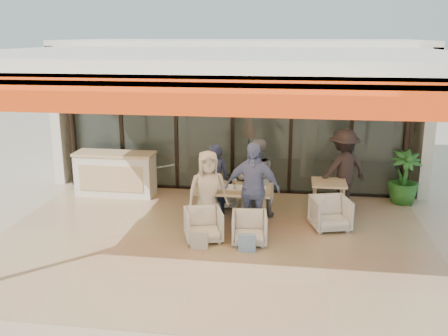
{
  "coord_description": "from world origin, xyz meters",
  "views": [
    {
      "loc": [
        1.44,
        -8.37,
        3.68
      ],
      "look_at": [
        0.1,
        0.9,
        1.15
      ],
      "focal_mm": 40.0,
      "sensor_mm": 36.0,
      "label": 1
    }
  ],
  "objects_px": {
    "diner_navy": "(216,179)",
    "diner_periwinkle": "(252,189)",
    "chair_far_right": "(258,195)",
    "chair_near_left": "(203,224)",
    "side_table": "(329,187)",
    "chair_far_left": "(219,191)",
    "side_chair": "(330,212)",
    "dining_table": "(233,190)",
    "diner_grey": "(256,178)",
    "diner_cream": "(208,192)",
    "host_counter": "(115,174)",
    "standing_woman": "(343,170)",
    "chair_near_right": "(249,227)",
    "potted_palm": "(404,178)"
  },
  "relations": [
    {
      "from": "chair_far_right",
      "to": "diner_navy",
      "type": "relative_size",
      "value": 0.4
    },
    {
      "from": "diner_grey",
      "to": "side_chair",
      "type": "xyz_separation_m",
      "value": [
        1.48,
        -0.5,
        -0.47
      ]
    },
    {
      "from": "chair_far_left",
      "to": "potted_palm",
      "type": "height_order",
      "value": "potted_palm"
    },
    {
      "from": "diner_grey",
      "to": "potted_palm",
      "type": "height_order",
      "value": "diner_grey"
    },
    {
      "from": "dining_table",
      "to": "chair_far_right",
      "type": "height_order",
      "value": "dining_table"
    },
    {
      "from": "diner_cream",
      "to": "diner_periwinkle",
      "type": "relative_size",
      "value": 0.89
    },
    {
      "from": "diner_periwinkle",
      "to": "diner_grey",
      "type": "bearing_deg",
      "value": 95.97
    },
    {
      "from": "diner_periwinkle",
      "to": "side_table",
      "type": "relative_size",
      "value": 2.38
    },
    {
      "from": "chair_near_left",
      "to": "chair_far_left",
      "type": "bearing_deg",
      "value": 71.37
    },
    {
      "from": "diner_navy",
      "to": "diner_periwinkle",
      "type": "height_order",
      "value": "diner_periwinkle"
    },
    {
      "from": "chair_far_right",
      "to": "chair_near_right",
      "type": "bearing_deg",
      "value": 98.24
    },
    {
      "from": "host_counter",
      "to": "diner_grey",
      "type": "bearing_deg",
      "value": -15.18
    },
    {
      "from": "chair_far_right",
      "to": "chair_near_left",
      "type": "bearing_deg",
      "value": 74.39
    },
    {
      "from": "chair_far_left",
      "to": "diner_grey",
      "type": "xyz_separation_m",
      "value": [
        0.84,
        -0.5,
        0.46
      ]
    },
    {
      "from": "side_chair",
      "to": "standing_woman",
      "type": "relative_size",
      "value": 0.4
    },
    {
      "from": "chair_near_left",
      "to": "diner_cream",
      "type": "relative_size",
      "value": 0.42
    },
    {
      "from": "side_chair",
      "to": "host_counter",
      "type": "bearing_deg",
      "value": 148.5
    },
    {
      "from": "diner_cream",
      "to": "standing_woman",
      "type": "height_order",
      "value": "standing_woman"
    },
    {
      "from": "diner_periwinkle",
      "to": "side_chair",
      "type": "relative_size",
      "value": 2.5
    },
    {
      "from": "chair_far_right",
      "to": "diner_grey",
      "type": "xyz_separation_m",
      "value": [
        0.0,
        -0.5,
        0.52
      ]
    },
    {
      "from": "dining_table",
      "to": "chair_near_right",
      "type": "bearing_deg",
      "value": -66.0
    },
    {
      "from": "dining_table",
      "to": "side_table",
      "type": "xyz_separation_m",
      "value": [
        1.91,
        0.69,
        -0.05
      ]
    },
    {
      "from": "chair_near_right",
      "to": "potted_palm",
      "type": "relative_size",
      "value": 0.53
    },
    {
      "from": "side_table",
      "to": "potted_palm",
      "type": "height_order",
      "value": "potted_palm"
    },
    {
      "from": "chair_near_right",
      "to": "potted_palm",
      "type": "height_order",
      "value": "potted_palm"
    },
    {
      "from": "potted_palm",
      "to": "chair_far_left",
      "type": "bearing_deg",
      "value": -169.27
    },
    {
      "from": "side_chair",
      "to": "chair_near_right",
      "type": "bearing_deg",
      "value": -163.99
    },
    {
      "from": "dining_table",
      "to": "chair_far_left",
      "type": "xyz_separation_m",
      "value": [
        -0.41,
        0.94,
        -0.32
      ]
    },
    {
      "from": "diner_periwinkle",
      "to": "diner_cream",
      "type": "bearing_deg",
      "value": -174.03
    },
    {
      "from": "diner_periwinkle",
      "to": "side_table",
      "type": "height_order",
      "value": "diner_periwinkle"
    },
    {
      "from": "diner_periwinkle",
      "to": "host_counter",
      "type": "bearing_deg",
      "value": 157.58
    },
    {
      "from": "chair_near_left",
      "to": "potted_palm",
      "type": "bearing_deg",
      "value": 14.91
    },
    {
      "from": "diner_cream",
      "to": "potted_palm",
      "type": "xyz_separation_m",
      "value": [
        4.02,
        2.16,
        -0.19
      ]
    },
    {
      "from": "host_counter",
      "to": "diner_grey",
      "type": "xyz_separation_m",
      "value": [
        3.34,
        -0.91,
        0.29
      ]
    },
    {
      "from": "diner_periwinkle",
      "to": "side_table",
      "type": "distance_m",
      "value": 1.89
    },
    {
      "from": "chair_far_right",
      "to": "diner_periwinkle",
      "type": "height_order",
      "value": "diner_periwinkle"
    },
    {
      "from": "chair_far_left",
      "to": "side_chair",
      "type": "bearing_deg",
      "value": 140.29
    },
    {
      "from": "chair_far_right",
      "to": "side_table",
      "type": "relative_size",
      "value": 0.81
    },
    {
      "from": "diner_grey",
      "to": "standing_woman",
      "type": "xyz_separation_m",
      "value": [
        1.79,
        0.72,
        0.06
      ]
    },
    {
      "from": "diner_cream",
      "to": "side_table",
      "type": "bearing_deg",
      "value": 6.9
    },
    {
      "from": "dining_table",
      "to": "potted_palm",
      "type": "relative_size",
      "value": 1.24
    },
    {
      "from": "chair_far_left",
      "to": "standing_woman",
      "type": "relative_size",
      "value": 0.42
    },
    {
      "from": "diner_grey",
      "to": "diner_cream",
      "type": "xyz_separation_m",
      "value": [
        -0.84,
        -0.9,
        -0.03
      ]
    },
    {
      "from": "host_counter",
      "to": "diner_navy",
      "type": "xyz_separation_m",
      "value": [
        2.5,
        -0.91,
        0.23
      ]
    },
    {
      "from": "dining_table",
      "to": "chair_far_right",
      "type": "distance_m",
      "value": 1.1
    },
    {
      "from": "diner_navy",
      "to": "side_table",
      "type": "xyz_separation_m",
      "value": [
        2.32,
        0.25,
        -0.13
      ]
    },
    {
      "from": "diner_grey",
      "to": "side_chair",
      "type": "distance_m",
      "value": 1.63
    },
    {
      "from": "diner_cream",
      "to": "potted_palm",
      "type": "relative_size",
      "value": 1.31
    },
    {
      "from": "diner_grey",
      "to": "diner_periwinkle",
      "type": "relative_size",
      "value": 0.93
    },
    {
      "from": "diner_grey",
      "to": "side_table",
      "type": "bearing_deg",
      "value": 171.67
    }
  ]
}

